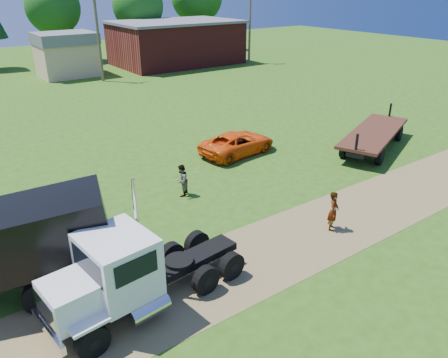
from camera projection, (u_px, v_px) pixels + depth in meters
ground at (287, 244)px, 17.73m from camera, size 140.00×140.00×0.00m
dirt_track at (287, 244)px, 17.72m from camera, size 120.00×4.20×0.01m
white_semi_tractor at (122, 275)px, 13.48m from camera, size 7.13×3.04×4.23m
orange_pickup at (238, 143)px, 26.76m from camera, size 5.24×2.89×1.39m
flatbed_trailer at (374, 135)px, 27.55m from camera, size 8.38×5.30×2.07m
spectator_a at (333, 211)px, 18.43m from camera, size 0.77×0.70×1.76m
spectator_b at (182, 180)px, 21.44m from camera, size 1.00×0.98×1.62m
brick_building at (176, 42)px, 55.81m from camera, size 15.40×10.40×5.30m
tan_shed at (67, 54)px, 48.47m from camera, size 6.20×5.40×4.70m
utility_poles at (98, 35)px, 44.89m from camera, size 42.20×0.28×9.00m
tree_row at (36, 5)px, 52.94m from camera, size 56.18×11.98×11.62m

